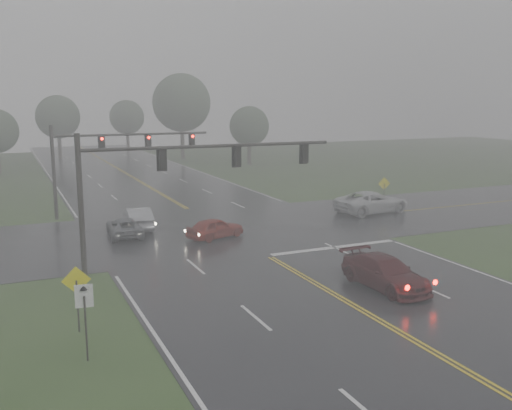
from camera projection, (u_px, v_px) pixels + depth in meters
name	position (u px, v px, depth m)	size (l,w,h in m)	color
ground	(442.00, 357.00, 20.03)	(180.00, 180.00, 0.00)	#29401B
main_road	(232.00, 235.00, 37.99)	(18.00, 160.00, 0.02)	black
cross_street	(221.00, 229.00, 39.78)	(120.00, 14.00, 0.02)	black
stop_bar	(334.00, 248.00, 34.76)	(8.50, 0.50, 0.01)	silver
sedan_maroon	(384.00, 288.00, 27.39)	(2.09, 5.14, 1.49)	#3C0B0D
sedan_red	(215.00, 238.00, 37.13)	(1.58, 3.93, 1.34)	maroon
sedan_silver	(138.00, 229.00, 39.81)	(1.62, 4.64, 1.53)	#999AA0
car_grey	(125.00, 236.00, 37.63)	(2.03, 4.40, 1.22)	#56585D
pickup_white	(371.00, 213.00, 45.46)	(2.85, 6.19, 1.72)	#B9BBBD
signal_gantry_near	(167.00, 172.00, 30.00)	(14.27, 0.32, 7.29)	black
signal_gantry_far	(104.00, 152.00, 43.68)	(12.16, 0.36, 7.06)	black
sign_diamond_west	(77.00, 288.00, 21.89)	(1.10, 0.12, 2.64)	black
sign_arrow_white	(85.00, 308.00, 19.43)	(0.61, 0.12, 2.75)	black
sign_diamond_east	(384.00, 187.00, 47.34)	(1.06, 0.18, 2.57)	black
tree_ne_a	(182.00, 103.00, 85.09)	(8.68, 8.68, 12.75)	#382E24
tree_n_mid	(58.00, 117.00, 85.47)	(6.51, 6.51, 9.57)	#382E24
tree_e_near	(249.00, 126.00, 78.08)	(5.46, 5.46, 8.03)	#382E24
tree_n_far	(127.00, 117.00, 99.72)	(6.01, 6.01, 8.83)	#382E24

